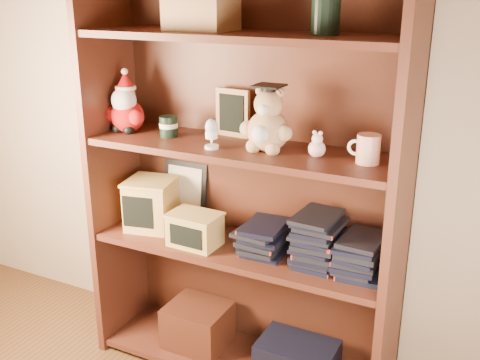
% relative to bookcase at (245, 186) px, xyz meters
% --- Properties ---
extents(bookcase, '(1.20, 0.35, 1.60)m').
position_rel_bookcase_xyz_m(bookcase, '(0.00, 0.00, 0.00)').
color(bookcase, '#4B2215').
rests_on(bookcase, ground).
extents(shelf_lower, '(1.14, 0.33, 0.02)m').
position_rel_bookcase_xyz_m(shelf_lower, '(0.00, -0.05, -0.24)').
color(shelf_lower, '#4B2215').
rests_on(shelf_lower, ground).
extents(shelf_upper, '(1.14, 0.33, 0.02)m').
position_rel_bookcase_xyz_m(shelf_upper, '(0.00, -0.05, 0.16)').
color(shelf_upper, '#4B2215').
rests_on(shelf_upper, ground).
extents(santa_plush, '(0.18, 0.13, 0.26)m').
position_rel_bookcase_xyz_m(santa_plush, '(-0.50, -0.06, 0.26)').
color(santa_plush, '#A50F0F').
rests_on(santa_plush, shelf_upper).
extents(teachers_tin, '(0.07, 0.07, 0.08)m').
position_rel_bookcase_xyz_m(teachers_tin, '(-0.30, -0.05, 0.21)').
color(teachers_tin, black).
rests_on(teachers_tin, shelf_upper).
extents(chalkboard_plaque, '(0.14, 0.08, 0.18)m').
position_rel_bookcase_xyz_m(chalkboard_plaque, '(-0.09, 0.06, 0.26)').
color(chalkboard_plaque, '#9E7547').
rests_on(chalkboard_plaque, shelf_upper).
extents(egg_cup, '(0.05, 0.05, 0.11)m').
position_rel_bookcase_xyz_m(egg_cup, '(-0.07, -0.13, 0.23)').
color(egg_cup, white).
rests_on(egg_cup, shelf_upper).
extents(grad_teddy_bear, '(0.20, 0.17, 0.24)m').
position_rel_bookcase_xyz_m(grad_teddy_bear, '(0.11, -0.06, 0.26)').
color(grad_teddy_bear, tan).
rests_on(grad_teddy_bear, shelf_upper).
extents(pink_figurine, '(0.06, 0.06, 0.09)m').
position_rel_bookcase_xyz_m(pink_figurine, '(0.29, -0.05, 0.21)').
color(pink_figurine, beige).
rests_on(pink_figurine, shelf_upper).
extents(teacher_mug, '(0.11, 0.08, 0.10)m').
position_rel_bookcase_xyz_m(teacher_mug, '(0.47, -0.05, 0.22)').
color(teacher_mug, silver).
rests_on(teacher_mug, shelf_upper).
extents(certificate_frame, '(0.20, 0.05, 0.25)m').
position_rel_bookcase_xyz_m(certificate_frame, '(-0.33, 0.09, -0.10)').
color(certificate_frame, black).
rests_on(certificate_frame, shelf_lower).
extents(treats_box, '(0.22, 0.22, 0.21)m').
position_rel_bookcase_xyz_m(treats_box, '(-0.41, -0.05, -0.12)').
color(treats_box, tan).
rests_on(treats_box, shelf_lower).
extents(pencils_box, '(0.20, 0.15, 0.13)m').
position_rel_bookcase_xyz_m(pencils_box, '(-0.16, -0.12, -0.16)').
color(pencils_box, tan).
rests_on(pencils_box, shelf_lower).
extents(book_stack_left, '(0.14, 0.20, 0.11)m').
position_rel_bookcase_xyz_m(book_stack_left, '(0.10, -0.05, -0.17)').
color(book_stack_left, black).
rests_on(book_stack_left, shelf_lower).
extents(book_stack_mid, '(0.14, 0.20, 0.19)m').
position_rel_bookcase_xyz_m(book_stack_mid, '(0.31, -0.05, -0.13)').
color(book_stack_mid, black).
rests_on(book_stack_mid, shelf_lower).
extents(book_stack_right, '(0.14, 0.20, 0.13)m').
position_rel_bookcase_xyz_m(book_stack_right, '(0.47, -0.05, -0.16)').
color(book_stack_right, black).
rests_on(book_stack_right, shelf_lower).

